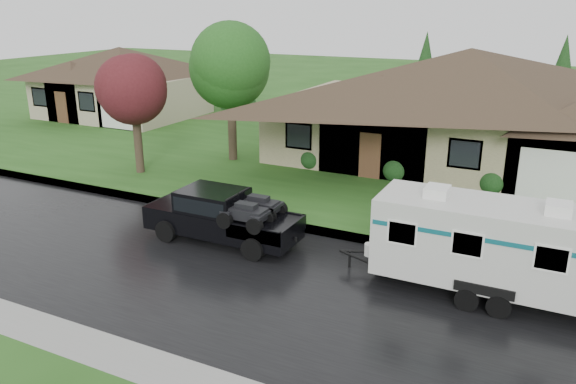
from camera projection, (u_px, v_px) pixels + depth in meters
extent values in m
plane|color=#255219|center=(315.00, 262.00, 17.72)|extent=(140.00, 140.00, 0.00)
cube|color=black|center=(287.00, 289.00, 16.02)|extent=(140.00, 8.00, 0.01)
cube|color=gray|center=(341.00, 235.00, 19.61)|extent=(140.00, 0.50, 0.15)
cube|color=#255219|center=(426.00, 153.00, 30.45)|extent=(140.00, 26.00, 0.15)
cube|color=gray|center=(463.00, 132.00, 28.26)|extent=(18.00, 10.00, 3.00)
pyramid|color=#35291D|center=(472.00, 48.00, 26.96)|extent=(19.44, 10.80, 2.60)
cube|color=tan|center=(123.00, 96.00, 40.08)|extent=(10.00, 8.00, 2.80)
pyramid|color=#35291D|center=(119.00, 47.00, 39.00)|extent=(10.80, 8.64, 2.00)
cube|color=tan|center=(138.00, 105.00, 37.16)|extent=(3.20, 4.00, 2.52)
cylinder|color=#382B1E|center=(232.00, 132.00, 28.52)|extent=(0.44, 0.44, 2.90)
sphere|color=#2A6922|center=(230.00, 68.00, 27.52)|extent=(4.00, 4.00, 4.00)
cylinder|color=#382B1E|center=(139.00, 147.00, 26.38)|extent=(0.39, 0.39, 2.40)
sphere|color=#571B20|center=(134.00, 91.00, 25.54)|extent=(3.32, 3.32, 3.32)
sphere|color=#143814|center=(311.00, 158.00, 27.23)|extent=(1.00, 1.00, 1.00)
sphere|color=#143814|center=(395.00, 169.00, 25.46)|extent=(1.00, 1.00, 1.00)
sphere|color=#143814|center=(492.00, 181.00, 23.70)|extent=(1.00, 1.00, 1.00)
cube|color=black|center=(222.00, 222.00, 19.09)|extent=(5.38, 1.79, 0.77)
cube|color=black|center=(175.00, 206.00, 19.84)|extent=(1.43, 1.75, 0.31)
cube|color=black|center=(213.00, 201.00, 19.02)|extent=(2.15, 1.69, 0.81)
cube|color=black|center=(213.00, 200.00, 19.01)|extent=(1.97, 1.72, 0.49)
cube|color=black|center=(266.00, 225.00, 18.32)|extent=(1.97, 1.70, 0.05)
cylinder|color=black|center=(167.00, 231.00, 19.16)|extent=(0.75, 0.29, 0.75)
cylinder|color=black|center=(196.00, 215.00, 20.66)|extent=(0.75, 0.29, 0.75)
cylinder|color=black|center=(253.00, 249.00, 17.73)|extent=(0.75, 0.29, 0.75)
cylinder|color=black|center=(279.00, 230.00, 19.23)|extent=(0.75, 0.29, 0.75)
cube|color=silver|center=(493.00, 243.00, 15.15)|extent=(6.27, 2.15, 2.20)
cube|color=black|center=(488.00, 284.00, 15.54)|extent=(6.63, 1.08, 0.13)
cube|color=#0D5460|center=(496.00, 227.00, 15.00)|extent=(6.15, 2.17, 0.13)
cube|color=white|center=(437.00, 192.00, 15.44)|extent=(0.63, 0.72, 0.29)
cube|color=white|center=(559.00, 208.00, 14.16)|extent=(0.63, 0.72, 0.29)
cylinder|color=black|center=(467.00, 299.00, 14.83)|extent=(0.63, 0.22, 0.63)
cylinder|color=black|center=(479.00, 268.00, 16.63)|extent=(0.63, 0.22, 0.63)
cylinder|color=black|center=(499.00, 306.00, 14.49)|extent=(0.63, 0.22, 0.63)
cylinder|color=black|center=(508.00, 273.00, 16.29)|extent=(0.63, 0.22, 0.63)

